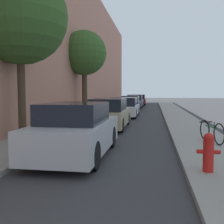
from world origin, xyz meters
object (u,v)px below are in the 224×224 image
parked_car_navy (131,104)px  parked_car_maroon (139,100)px  parked_car_silver (76,131)px  street_tree_far (84,53)px  parked_car_grey (135,101)px  bicycle (211,131)px  parked_car_white (125,108)px  parked_car_champagne (109,114)px  street_tree_near (20,17)px  fire_hydrant (208,152)px

parked_car_navy → parked_car_maroon: (0.13, 10.87, 0.00)m
parked_car_silver → street_tree_far: street_tree_far is taller
parked_car_grey → bicycle: parked_car_grey is taller
parked_car_white → parked_car_grey: 11.25m
parked_car_grey → street_tree_far: street_tree_far is taller
parked_car_maroon → street_tree_far: 19.34m
parked_car_white → bicycle: 10.36m
street_tree_far → bicycle: size_ratio=3.40×
parked_car_silver → parked_car_champagne: size_ratio=0.91×
street_tree_far → parked_car_navy: bearing=73.8°
parked_car_champagne → parked_car_maroon: bearing=89.7°
street_tree_near → street_tree_far: size_ratio=1.05×
parked_car_maroon → parked_car_silver: bearing=-90.1°
parked_car_grey → street_tree_near: street_tree_near is taller
parked_car_white → street_tree_far: 4.69m
parked_car_silver → parked_car_maroon: size_ratio=0.93×
parked_car_champagne → parked_car_maroon: size_ratio=1.03×
parked_car_champagne → fire_hydrant: size_ratio=5.49×
parked_car_white → parked_car_grey: size_ratio=1.10×
parked_car_champagne → parked_car_grey: (0.04, 17.14, 0.00)m
parked_car_silver → parked_car_champagne: bearing=90.7°
street_tree_far → bicycle: (6.37, -7.86, -3.77)m
parked_car_white → street_tree_far: size_ratio=0.80×
street_tree_near → bicycle: size_ratio=3.59×
fire_hydrant → bicycle: 3.46m
parked_car_maroon → fire_hydrant: parked_car_maroon is taller
parked_car_grey → bicycle: (4.00, -20.84, -0.21)m
parked_car_maroon → fire_hydrant: 30.24m
parked_car_maroon → parked_car_white: bearing=-90.0°
parked_car_silver → parked_car_maroon: bearing=89.9°
parked_car_navy → bicycle: parked_car_navy is taller
parked_car_champagne → street_tree_far: (-2.33, 4.15, 3.56)m
parked_car_champagne → bicycle: 5.49m
parked_car_grey → parked_car_maroon: bearing=89.2°
parked_car_silver → parked_car_champagne: parked_car_silver is taller
parked_car_grey → fire_hydrant: size_ratio=5.04×
parked_car_maroon → street_tree_near: street_tree_near is taller
street_tree_near → street_tree_far: street_tree_near is taller
parked_car_navy → street_tree_near: 16.75m
parked_car_silver → parked_car_champagne: 5.75m
parked_car_navy → parked_car_grey: parked_car_grey is taller
parked_car_white → parked_car_navy: (-0.15, 6.25, 0.00)m
street_tree_near → parked_car_navy: bearing=81.5°
parked_car_grey → street_tree_near: bearing=-96.6°
parked_car_maroon → street_tree_far: street_tree_far is taller
parked_car_white → parked_car_silver: bearing=-90.4°
parked_car_champagne → parked_car_navy: parked_car_champagne is taller
street_tree_far → bicycle: 10.80m
street_tree_near → parked_car_silver: bearing=-34.7°
parked_car_champagne → parked_car_grey: bearing=89.9°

